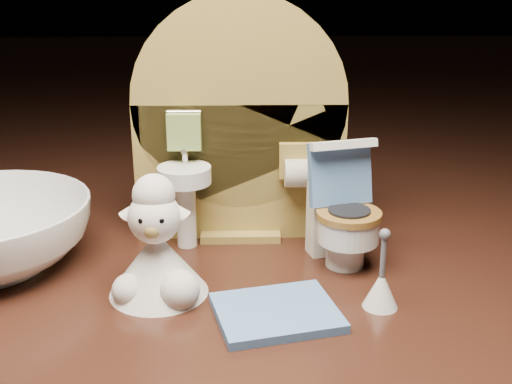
# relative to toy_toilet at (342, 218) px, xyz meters

# --- Properties ---
(backdrop_panel) EXTENTS (0.13, 0.05, 0.15)m
(backdrop_panel) POSITION_rel_toy_toilet_xyz_m (-0.06, 0.04, 0.04)
(backdrop_panel) COLOR olive
(backdrop_panel) RESTS_ON ground
(toy_toilet) EXTENTS (0.04, 0.05, 0.07)m
(toy_toilet) POSITION_rel_toy_toilet_xyz_m (0.00, 0.00, 0.00)
(toy_toilet) COLOR white
(toy_toilet) RESTS_ON ground
(bath_mat) EXTENTS (0.07, 0.06, 0.00)m
(bath_mat) POSITION_rel_toy_toilet_xyz_m (-0.04, -0.06, -0.02)
(bath_mat) COLOR #507AB1
(bath_mat) RESTS_ON ground
(toilet_brush) EXTENTS (0.02, 0.02, 0.04)m
(toilet_brush) POSITION_rel_toy_toilet_xyz_m (0.01, -0.05, -0.02)
(toilet_brush) COLOR white
(toilet_brush) RESTS_ON ground
(plush_lamb) EXTENTS (0.05, 0.05, 0.07)m
(plush_lamb) POSITION_rel_toy_toilet_xyz_m (-0.10, -0.04, -0.00)
(plush_lamb) COLOR silver
(plush_lamb) RESTS_ON ground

